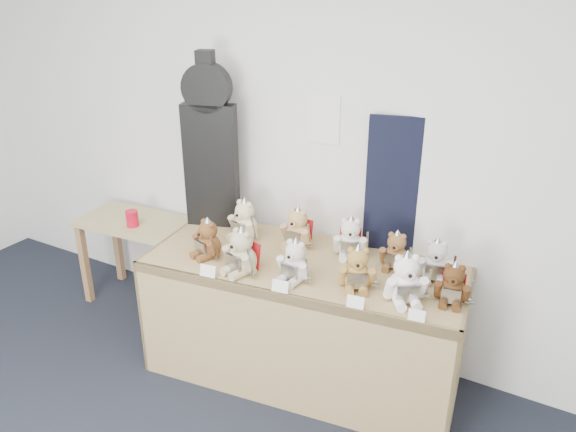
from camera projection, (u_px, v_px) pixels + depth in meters
The scene contains 21 objects.
room_shell at pixel (324, 119), 3.36m from camera, with size 6.00×6.00×6.00m.
display_table at pixel (301, 292), 3.29m from camera, with size 1.96×1.02×0.78m.
side_table at pixel (136, 235), 4.16m from camera, with size 0.85×0.52×0.68m.
guitar_case at pixel (210, 144), 3.57m from camera, with size 0.36×0.20×1.13m.
navy_board at pixel (419, 188), 3.23m from camera, with size 0.62×0.02×0.83m, color black.
red_cup at pixel (132, 218), 3.98m from camera, with size 0.09×0.09×0.12m, color red.
teddy_front_far_left at pixel (208, 240), 3.31m from camera, with size 0.21×0.20×0.27m.
teddy_front_left at pixel (241, 253), 3.13m from camera, with size 0.24×0.23×0.30m.
teddy_front_centre at pixel (295, 262), 3.06m from camera, with size 0.22×0.19×0.27m.
teddy_front_right at pixel (357, 270), 2.98m from camera, with size 0.23×0.22×0.27m.
teddy_front_far_right at pixel (406, 280), 2.85m from camera, with size 0.25×0.25×0.30m.
teddy_front_end at pixel (453, 285), 2.85m from camera, with size 0.21×0.18×0.25m.
teddy_back_left at pixel (244, 221), 3.55m from camera, with size 0.24×0.21×0.29m.
teddy_back_centre_left at pixel (297, 229), 3.44m from camera, with size 0.23×0.20×0.28m.
teddy_back_centre_right at pixel (350, 239), 3.32m from camera, with size 0.23×0.22×0.28m.
teddy_back_right at pixel (396, 252), 3.19m from camera, with size 0.20×0.17×0.25m.
teddy_back_end at pixel (436, 262), 3.06m from camera, with size 0.23×0.20×0.27m.
entry_card_a at pixel (208, 271), 3.11m from camera, with size 0.10×0.00×0.07m, color white.
entry_card_b at pixel (280, 286), 2.96m from camera, with size 0.09×0.00×0.07m, color white.
entry_card_c at pixel (355, 302), 2.82m from camera, with size 0.09×0.00×0.06m, color white.
entry_card_d at pixel (417, 315), 2.72m from camera, with size 0.08×0.00×0.06m, color white.
Camera 1 is at (1.56, -0.50, 2.34)m, focal length 35.00 mm.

